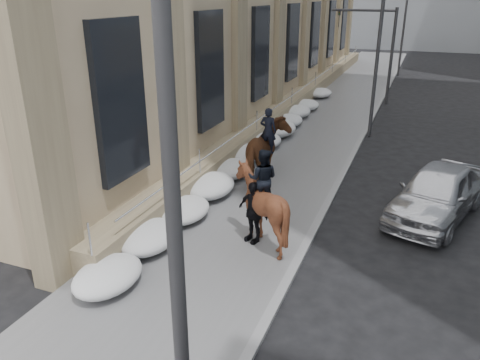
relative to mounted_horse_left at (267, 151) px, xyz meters
The scene contains 12 objects.
ground 6.16m from the mounted_horse_left, 90.20° to the right, with size 140.00×140.00×0.00m, color black.
sidewalk 4.18m from the mounted_horse_left, 90.30° to the left, with size 5.00×80.00×0.12m, color #59595B.
curb 4.92m from the mounted_horse_left, 56.85° to the left, with size 0.24×80.00×0.12m, color slate.
streetlight_near 12.75m from the mounted_horse_left, 77.25° to the right, with size 1.71×0.24×8.00m.
streetlight_mid 9.04m from the mounted_horse_left, 71.18° to the left, with size 1.71×0.24×8.00m.
streetlight_far 28.30m from the mounted_horse_left, 84.45° to the left, with size 1.71×0.24×8.00m.
traffic_signal 16.33m from the mounted_horse_left, 82.68° to the left, with size 4.10×0.22×6.00m.
snow_bank 2.68m from the mounted_horse_left, 124.63° to the left, with size 1.70×18.10×0.76m.
mounted_horse_left is the anchor object (origin of this frame).
mounted_horse_right 4.69m from the mounted_horse_left, 73.70° to the right, with size 2.15×2.33×2.77m.
pedestrian 4.70m from the mounted_horse_left, 76.40° to the right, with size 1.08×0.45×1.84m, color black.
car_silver 6.08m from the mounted_horse_left, ahead, with size 2.03×5.05×1.72m, color #B2B4BA.
Camera 1 is at (5.18, -9.87, 6.87)m, focal length 35.00 mm.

